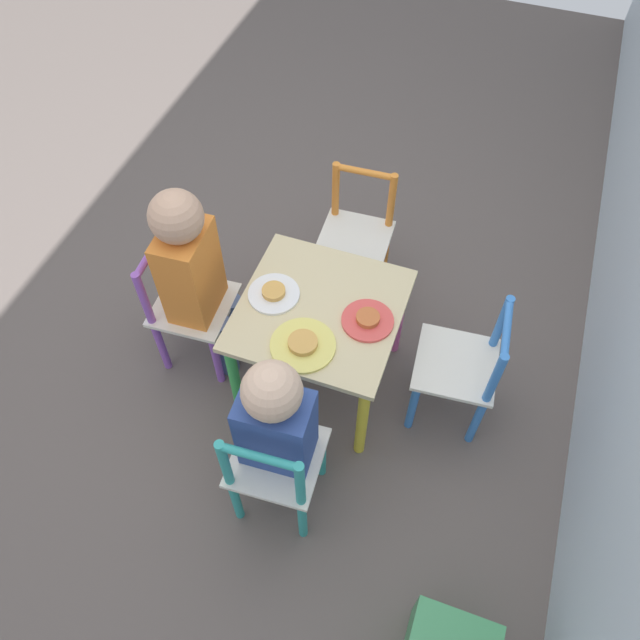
# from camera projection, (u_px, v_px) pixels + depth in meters

# --- Properties ---
(ground_plane) EXTENTS (6.00, 6.00, 0.00)m
(ground_plane) POSITION_uv_depth(u_px,v_px,m) (320.00, 378.00, 2.30)
(ground_plane) COLOR #5B514C
(kids_table) EXTENTS (0.51, 0.51, 0.43)m
(kids_table) POSITION_uv_depth(u_px,v_px,m) (320.00, 322.00, 2.02)
(kids_table) COLOR beige
(kids_table) RESTS_ON ground_plane
(chair_purple) EXTENTS (0.28, 0.28, 0.53)m
(chair_purple) POSITION_uv_depth(u_px,v_px,m) (188.00, 307.00, 2.17)
(chair_purple) COLOR silver
(chair_purple) RESTS_ON ground_plane
(chair_teal) EXTENTS (0.28, 0.28, 0.53)m
(chair_teal) POSITION_uv_depth(u_px,v_px,m) (275.00, 467.00, 1.82)
(chair_teal) COLOR silver
(chair_teal) RESTS_ON ground_plane
(chair_blue) EXTENTS (0.28, 0.28, 0.53)m
(chair_blue) POSITION_uv_depth(u_px,v_px,m) (462.00, 369.00, 2.02)
(chair_blue) COLOR silver
(chair_blue) RESTS_ON ground_plane
(chair_orange) EXTENTS (0.27, 0.27, 0.53)m
(chair_orange) POSITION_uv_depth(u_px,v_px,m) (356.00, 238.00, 2.36)
(chair_orange) COLOR silver
(chair_orange) RESTS_ON ground_plane
(child_front) EXTENTS (0.21, 0.22, 0.79)m
(child_front) POSITION_uv_depth(u_px,v_px,m) (194.00, 270.00, 1.99)
(child_front) COLOR #4C608E
(child_front) RESTS_ON ground_plane
(child_right) EXTENTS (0.22, 0.21, 0.72)m
(child_right) POSITION_uv_depth(u_px,v_px,m) (279.00, 422.00, 1.72)
(child_right) COLOR #4C608E
(child_right) RESTS_ON ground_plane
(plate_front) EXTENTS (0.17, 0.17, 0.03)m
(plate_front) POSITION_uv_depth(u_px,v_px,m) (274.00, 293.00, 1.98)
(plate_front) COLOR white
(plate_front) RESTS_ON kids_table
(plate_right) EXTENTS (0.20, 0.20, 0.03)m
(plate_right) POSITION_uv_depth(u_px,v_px,m) (303.00, 345.00, 1.87)
(plate_right) COLOR #EADB66
(plate_right) RESTS_ON kids_table
(plate_back) EXTENTS (0.16, 0.16, 0.03)m
(plate_back) POSITION_uv_depth(u_px,v_px,m) (368.00, 320.00, 1.92)
(plate_back) COLOR #E54C47
(plate_back) RESTS_ON kids_table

